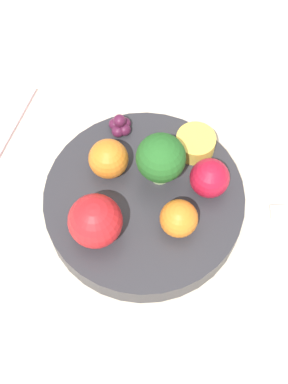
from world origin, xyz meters
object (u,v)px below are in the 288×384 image
at_px(apple_red, 95,221).
at_px(orange_front, 179,219).
at_px(broccoli, 160,158).
at_px(apple_green, 210,178).
at_px(orange_back, 108,159).
at_px(grape_cluster, 120,126).
at_px(small_cup, 195,143).
at_px(bowl, 144,202).

relative_size(apple_red, orange_front, 1.40).
xyz_separation_m(broccoli, apple_green, (-0.02, 0.06, -0.02)).
bearing_deg(apple_green, apple_red, -30.39).
bearing_deg(orange_front, broccoli, -126.74).
relative_size(orange_back, grape_cluster, 1.57).
xyz_separation_m(broccoli, orange_front, (0.04, 0.05, -0.02)).
bearing_deg(orange_front, small_cup, -157.11).
height_order(apple_green, grape_cluster, apple_green).
distance_m(bowl, broccoli, 0.07).
xyz_separation_m(grape_cluster, small_cup, (-0.03, 0.09, 0.00)).
bearing_deg(broccoli, apple_red, -8.48).
relative_size(apple_green, orange_front, 1.07).
relative_size(bowl, apple_red, 3.93).
distance_m(bowl, grape_cluster, 0.10).
bearing_deg(orange_front, orange_back, -97.48).
bearing_deg(broccoli, small_cup, 165.92).
xyz_separation_m(bowl, orange_back, (-0.01, -0.05, 0.04)).
distance_m(broccoli, apple_green, 0.06).
distance_m(orange_front, grape_cluster, 0.14).
height_order(bowl, grape_cluster, grape_cluster).
distance_m(grape_cluster, small_cup, 0.09).
height_order(apple_red, orange_back, apple_red).
height_order(bowl, orange_back, orange_back).
xyz_separation_m(orange_back, small_cup, (-0.08, 0.07, -0.01)).
xyz_separation_m(apple_green, orange_back, (0.05, -0.11, 0.00)).
relative_size(bowl, small_cup, 4.97).
xyz_separation_m(bowl, apple_green, (-0.05, 0.05, 0.04)).
distance_m(broccoli, grape_cluster, 0.08).
height_order(apple_green, orange_front, apple_green).
xyz_separation_m(apple_red, grape_cluster, (-0.12, -0.06, -0.02)).
bearing_deg(apple_green, orange_back, -66.51).
height_order(broccoli, orange_front, broccoli).
height_order(broccoli, orange_back, broccoli).
xyz_separation_m(broccoli, apple_red, (0.10, -0.01, -0.01)).
distance_m(bowl, apple_red, 0.08).
bearing_deg(apple_red, orange_back, -152.23).
distance_m(apple_red, orange_front, 0.09).
bearing_deg(apple_green, broccoli, -69.80).
bearing_deg(orange_back, apple_green, 113.49).
height_order(apple_red, small_cup, apple_red).
relative_size(apple_red, grape_cluster, 2.01).
distance_m(apple_red, apple_green, 0.14).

